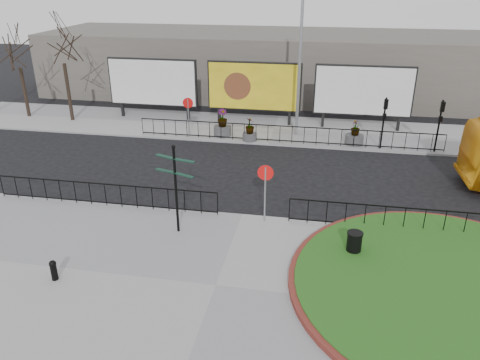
% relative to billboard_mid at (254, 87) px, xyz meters
% --- Properties ---
extents(ground, '(90.00, 90.00, 0.00)m').
position_rel_billboard_mid_xyz_m(ground, '(1.50, -12.97, -2.60)').
color(ground, black).
rests_on(ground, ground).
extents(pavement_near, '(30.00, 10.00, 0.12)m').
position_rel_billboard_mid_xyz_m(pavement_near, '(1.50, -17.97, -2.54)').
color(pavement_near, gray).
rests_on(pavement_near, ground).
extents(pavement_far, '(44.00, 6.00, 0.12)m').
position_rel_billboard_mid_xyz_m(pavement_far, '(1.50, -0.97, -2.54)').
color(pavement_far, gray).
rests_on(pavement_far, ground).
extents(brick_edge, '(10.40, 10.40, 0.18)m').
position_rel_billboard_mid_xyz_m(brick_edge, '(9.00, -16.97, -2.39)').
color(brick_edge, maroon).
rests_on(brick_edge, pavement_near).
extents(grass_lawn, '(10.00, 10.00, 0.22)m').
position_rel_billboard_mid_xyz_m(grass_lawn, '(9.00, -16.97, -2.37)').
color(grass_lawn, '#1C4C14').
rests_on(grass_lawn, pavement_near).
extents(railing_near_left, '(10.00, 0.10, 1.10)m').
position_rel_billboard_mid_xyz_m(railing_near_left, '(-4.50, -13.27, -1.93)').
color(railing_near_left, black).
rests_on(railing_near_left, pavement_near).
extents(railing_near_right, '(9.00, 0.10, 1.10)m').
position_rel_billboard_mid_xyz_m(railing_near_right, '(8.00, -13.27, -1.93)').
color(railing_near_right, black).
rests_on(railing_near_right, pavement_near).
extents(railing_far, '(18.00, 0.10, 1.10)m').
position_rel_billboard_mid_xyz_m(railing_far, '(2.50, -3.67, -1.93)').
color(railing_far, black).
rests_on(railing_far, pavement_far).
extents(speed_sign_far, '(0.64, 0.07, 2.47)m').
position_rel_billboard_mid_xyz_m(speed_sign_far, '(-3.50, -3.57, -0.68)').
color(speed_sign_far, gray).
rests_on(speed_sign_far, pavement_far).
extents(speed_sign_near, '(0.64, 0.07, 2.47)m').
position_rel_billboard_mid_xyz_m(speed_sign_near, '(2.50, -13.37, -0.68)').
color(speed_sign_near, gray).
rests_on(speed_sign_near, pavement_near).
extents(billboard_left, '(6.20, 0.31, 4.10)m').
position_rel_billboard_mid_xyz_m(billboard_left, '(-7.00, 0.00, 0.00)').
color(billboard_left, black).
rests_on(billboard_left, pavement_far).
extents(billboard_mid, '(6.20, 0.31, 4.10)m').
position_rel_billboard_mid_xyz_m(billboard_mid, '(0.00, 0.00, 0.00)').
color(billboard_mid, black).
rests_on(billboard_mid, pavement_far).
extents(billboard_right, '(6.20, 0.31, 4.10)m').
position_rel_billboard_mid_xyz_m(billboard_right, '(7.00, 0.00, 0.00)').
color(billboard_right, black).
rests_on(billboard_right, pavement_far).
extents(lamp_post, '(0.74, 0.18, 9.23)m').
position_rel_billboard_mid_xyz_m(lamp_post, '(3.01, -1.97, 2.23)').
color(lamp_post, gray).
rests_on(lamp_post, pavement_far).
extents(signal_pole_a, '(0.22, 0.26, 3.00)m').
position_rel_billboard_mid_xyz_m(signal_pole_a, '(8.00, -3.63, -0.50)').
color(signal_pole_a, black).
rests_on(signal_pole_a, pavement_far).
extents(signal_pole_b, '(0.22, 0.26, 3.00)m').
position_rel_billboard_mid_xyz_m(signal_pole_b, '(11.00, -3.63, -0.50)').
color(signal_pole_b, black).
rests_on(signal_pole_b, pavement_far).
extents(tree_left, '(2.00, 2.00, 7.00)m').
position_rel_billboard_mid_xyz_m(tree_left, '(-12.50, -1.47, 1.02)').
color(tree_left, '#2D2119').
rests_on(tree_left, pavement_far).
extents(tree_mid, '(2.00, 2.00, 6.20)m').
position_rel_billboard_mid_xyz_m(tree_mid, '(-16.00, -1.17, 0.62)').
color(tree_mid, '#2D2119').
rests_on(tree_mid, pavement_far).
extents(building_backdrop, '(40.00, 10.00, 5.00)m').
position_rel_billboard_mid_xyz_m(building_backdrop, '(1.50, 9.03, -0.10)').
color(building_backdrop, '#5C5750').
rests_on(building_backdrop, ground).
extents(fingerpost_sign, '(1.68, 0.77, 3.63)m').
position_rel_billboard_mid_xyz_m(fingerpost_sign, '(-0.75, -14.81, -0.29)').
color(fingerpost_sign, black).
rests_on(fingerpost_sign, pavement_near).
extents(bollard, '(0.24, 0.24, 0.73)m').
position_rel_billboard_mid_xyz_m(bollard, '(-3.86, -18.61, -2.08)').
color(bollard, black).
rests_on(bollard, pavement_near).
extents(litter_bin, '(0.57, 0.57, 0.95)m').
position_rel_billboard_mid_xyz_m(litter_bin, '(6.00, -15.36, -2.00)').
color(litter_bin, black).
rests_on(litter_bin, pavement_near).
extents(planter_a, '(1.10, 1.10, 1.67)m').
position_rel_billboard_mid_xyz_m(planter_a, '(-1.53, -2.88, -1.88)').
color(planter_a, '#4C4C4F').
rests_on(planter_a, pavement_far).
extents(planter_b, '(0.87, 0.87, 1.43)m').
position_rel_billboard_mid_xyz_m(planter_b, '(0.30, -3.57, -1.92)').
color(planter_b, '#4C4C4F').
rests_on(planter_b, pavement_far).
extents(planter_c, '(1.07, 1.07, 1.53)m').
position_rel_billboard_mid_xyz_m(planter_c, '(6.53, -3.10, -1.97)').
color(planter_c, '#4C4C4F').
rests_on(planter_c, pavement_far).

